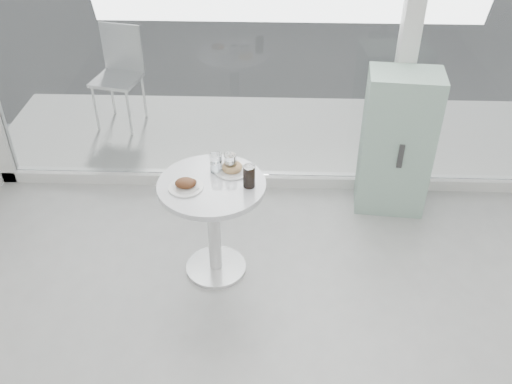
{
  "coord_description": "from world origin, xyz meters",
  "views": [
    {
      "loc": [
        -0.1,
        -1.15,
        2.92
      ],
      "look_at": [
        -0.2,
        1.7,
        0.85
      ],
      "focal_mm": 40.0,
      "sensor_mm": 36.0,
      "label": 1
    }
  ],
  "objects_px": {
    "plate_fritter": "(186,185)",
    "plate_donut": "(232,169)",
    "patio_chair": "(119,70)",
    "water_tumbler_b": "(230,164)",
    "main_table": "(213,209)",
    "water_tumbler_a": "(216,164)",
    "cola_glass": "(249,177)",
    "mint_cabinet": "(397,143)"
  },
  "relations": [
    {
      "from": "patio_chair",
      "to": "water_tumbler_b",
      "type": "relative_size",
      "value": 7.41
    },
    {
      "from": "main_table",
      "to": "plate_donut",
      "type": "distance_m",
      "value": 0.31
    },
    {
      "from": "main_table",
      "to": "water_tumbler_a",
      "type": "relative_size",
      "value": 5.81
    },
    {
      "from": "patio_chair",
      "to": "water_tumbler_b",
      "type": "height_order",
      "value": "patio_chair"
    },
    {
      "from": "water_tumbler_b",
      "to": "cola_glass",
      "type": "distance_m",
      "value": 0.21
    },
    {
      "from": "water_tumbler_a",
      "to": "cola_glass",
      "type": "xyz_separation_m",
      "value": [
        0.23,
        -0.16,
        0.01
      ]
    },
    {
      "from": "patio_chair",
      "to": "water_tumbler_a",
      "type": "height_order",
      "value": "patio_chair"
    },
    {
      "from": "mint_cabinet",
      "to": "patio_chair",
      "type": "xyz_separation_m",
      "value": [
        -2.5,
        1.29,
        0.01
      ]
    },
    {
      "from": "mint_cabinet",
      "to": "plate_donut",
      "type": "relative_size",
      "value": 4.94
    },
    {
      "from": "mint_cabinet",
      "to": "cola_glass",
      "type": "relative_size",
      "value": 7.78
    },
    {
      "from": "plate_donut",
      "to": "water_tumbler_b",
      "type": "xyz_separation_m",
      "value": [
        -0.01,
        -0.0,
        0.04
      ]
    },
    {
      "from": "water_tumbler_b",
      "to": "cola_glass",
      "type": "bearing_deg",
      "value": -51.53
    },
    {
      "from": "water_tumbler_b",
      "to": "mint_cabinet",
      "type": "bearing_deg",
      "value": 29.24
    },
    {
      "from": "main_table",
      "to": "patio_chair",
      "type": "height_order",
      "value": "patio_chair"
    },
    {
      "from": "main_table",
      "to": "water_tumbler_b",
      "type": "height_order",
      "value": "water_tumbler_b"
    },
    {
      "from": "water_tumbler_b",
      "to": "patio_chair",
      "type": "bearing_deg",
      "value": 121.93
    },
    {
      "from": "patio_chair",
      "to": "plate_fritter",
      "type": "height_order",
      "value": "patio_chair"
    },
    {
      "from": "main_table",
      "to": "cola_glass",
      "type": "height_order",
      "value": "cola_glass"
    },
    {
      "from": "main_table",
      "to": "plate_fritter",
      "type": "bearing_deg",
      "value": -158.67
    },
    {
      "from": "plate_donut",
      "to": "water_tumbler_b",
      "type": "distance_m",
      "value": 0.04
    },
    {
      "from": "patio_chair",
      "to": "main_table",
      "type": "bearing_deg",
      "value": -49.45
    },
    {
      "from": "plate_fritter",
      "to": "water_tumbler_a",
      "type": "distance_m",
      "value": 0.27
    },
    {
      "from": "patio_chair",
      "to": "plate_donut",
      "type": "relative_size",
      "value": 4.06
    },
    {
      "from": "plate_fritter",
      "to": "water_tumbler_a",
      "type": "bearing_deg",
      "value": 48.59
    },
    {
      "from": "mint_cabinet",
      "to": "plate_donut",
      "type": "bearing_deg",
      "value": -145.23
    },
    {
      "from": "patio_chair",
      "to": "plate_fritter",
      "type": "distance_m",
      "value": 2.41
    },
    {
      "from": "plate_fritter",
      "to": "mint_cabinet",
      "type": "bearing_deg",
      "value": 30.67
    },
    {
      "from": "patio_chair",
      "to": "water_tumbler_a",
      "type": "relative_size",
      "value": 7.37
    },
    {
      "from": "main_table",
      "to": "patio_chair",
      "type": "distance_m",
      "value": 2.42
    },
    {
      "from": "patio_chair",
      "to": "water_tumbler_a",
      "type": "bearing_deg",
      "value": -47.41
    },
    {
      "from": "main_table",
      "to": "plate_donut",
      "type": "xyz_separation_m",
      "value": [
        0.13,
        0.15,
        0.24
      ]
    },
    {
      "from": "water_tumbler_a",
      "to": "water_tumbler_b",
      "type": "distance_m",
      "value": 0.1
    },
    {
      "from": "plate_donut",
      "to": "water_tumbler_a",
      "type": "bearing_deg",
      "value": -176.37
    },
    {
      "from": "plate_fritter",
      "to": "plate_donut",
      "type": "bearing_deg",
      "value": 36.17
    },
    {
      "from": "patio_chair",
      "to": "water_tumbler_a",
      "type": "xyz_separation_m",
      "value": [
        1.15,
        -2.0,
        0.22
      ]
    },
    {
      "from": "main_table",
      "to": "patio_chair",
      "type": "bearing_deg",
      "value": 117.82
    },
    {
      "from": "plate_fritter",
      "to": "cola_glass",
      "type": "bearing_deg",
      "value": 4.96
    },
    {
      "from": "mint_cabinet",
      "to": "water_tumbler_b",
      "type": "height_order",
      "value": "mint_cabinet"
    },
    {
      "from": "patio_chair",
      "to": "cola_glass",
      "type": "height_order",
      "value": "patio_chair"
    },
    {
      "from": "water_tumbler_b",
      "to": "plate_donut",
      "type": "bearing_deg",
      "value": 17.96
    },
    {
      "from": "plate_fritter",
      "to": "water_tumbler_a",
      "type": "height_order",
      "value": "water_tumbler_a"
    },
    {
      "from": "main_table",
      "to": "cola_glass",
      "type": "distance_m",
      "value": 0.39
    }
  ]
}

